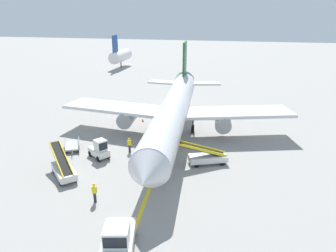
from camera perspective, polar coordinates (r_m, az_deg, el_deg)
ground_plane at (r=27.99m, az=-1.25°, el=-11.16°), size 300.00×300.00×0.00m
taxi_line_yellow at (r=32.57m, az=-1.58°, el=-6.44°), size 7.58×79.70×0.01m
airliner at (r=38.13m, az=1.13°, el=3.06°), size 28.49×35.34×10.10m
pushback_tug at (r=21.41m, az=-8.92°, el=-19.26°), size 2.69×3.95×2.20m
baggage_tug_near_wing at (r=33.79m, az=-12.18°, el=-4.17°), size 2.71×2.44×2.10m
belt_loader_forward_hold at (r=32.11m, az=6.97°, el=-5.46°), size 5.11×3.05×2.59m
belt_loader_aft_hold at (r=31.04m, az=-18.25°, el=-7.31°), size 4.37×4.47×2.59m
baggage_cart_loaded at (r=36.84m, az=-16.82°, el=-3.31°), size 2.73×3.67×0.94m
ground_crew_marshaller at (r=26.42m, az=-13.05°, el=-11.48°), size 0.36×0.24×1.70m
ground_crew_wing_walker at (r=34.54m, az=-6.93°, el=-3.34°), size 0.36×0.24×1.70m
safety_cone_nose_left at (r=29.34m, az=-5.05°, el=-9.19°), size 0.36×0.36×0.44m
safety_cone_nose_right at (r=44.27m, az=-4.56°, el=1.06°), size 0.36×0.36×0.44m
distant_aircraft_far_left at (r=88.91m, az=-8.53°, el=12.37°), size 3.00×10.10×8.80m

